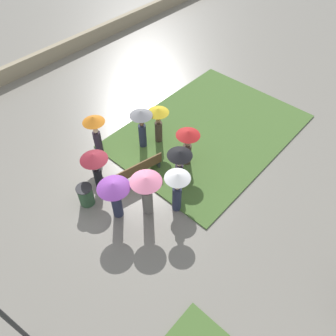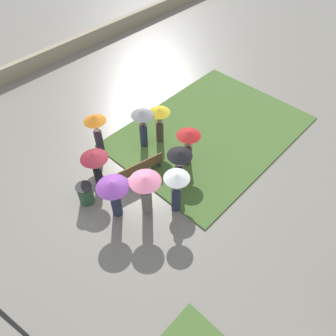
{
  "view_description": "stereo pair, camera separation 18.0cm",
  "coord_description": "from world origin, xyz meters",
  "px_view_note": "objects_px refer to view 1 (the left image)",
  "views": [
    {
      "loc": [
        4.67,
        7.07,
        10.26
      ],
      "look_at": [
        -1.55,
        1.44,
        0.92
      ],
      "focal_mm": 35.0,
      "sensor_mm": 36.0,
      "label": 1
    },
    {
      "loc": [
        4.54,
        7.2,
        10.26
      ],
      "look_at": [
        -1.55,
        1.44,
        0.92
      ],
      "focal_mm": 35.0,
      "sensor_mm": 36.0,
      "label": 2
    }
  ],
  "objects_px": {
    "crowd_person_maroon": "(95,162)",
    "crowd_person_pink": "(147,189)",
    "park_bench": "(140,168)",
    "crowd_person_purple": "(114,192)",
    "crowd_person_black": "(179,162)",
    "trash_bin": "(86,195)",
    "crowd_person_orange": "(95,128)",
    "crowd_person_white": "(177,186)",
    "crowd_person_red": "(188,142)",
    "crowd_person_grey": "(142,122)",
    "crowd_person_yellow": "(158,119)"
  },
  "relations": [
    {
      "from": "crowd_person_pink",
      "to": "crowd_person_maroon",
      "type": "bearing_deg",
      "value": 32.29
    },
    {
      "from": "crowd_person_purple",
      "to": "trash_bin",
      "type": "bearing_deg",
      "value": 20.76
    },
    {
      "from": "crowd_person_yellow",
      "to": "crowd_person_black",
      "type": "xyz_separation_m",
      "value": [
        1.35,
        2.36,
        0.08
      ]
    },
    {
      "from": "park_bench",
      "to": "crowd_person_pink",
      "type": "distance_m",
      "value": 1.95
    },
    {
      "from": "crowd_person_pink",
      "to": "crowd_person_yellow",
      "type": "relative_size",
      "value": 1.05
    },
    {
      "from": "crowd_person_purple",
      "to": "park_bench",
      "type": "bearing_deg",
      "value": -67.12
    },
    {
      "from": "crowd_person_red",
      "to": "crowd_person_white",
      "type": "bearing_deg",
      "value": -108.62
    },
    {
      "from": "trash_bin",
      "to": "crowd_person_orange",
      "type": "distance_m",
      "value": 2.92
    },
    {
      "from": "crowd_person_purple",
      "to": "crowd_person_maroon",
      "type": "distance_m",
      "value": 1.64
    },
    {
      "from": "park_bench",
      "to": "crowd_person_black",
      "type": "relative_size",
      "value": 1.04
    },
    {
      "from": "park_bench",
      "to": "crowd_person_white",
      "type": "distance_m",
      "value": 2.31
    },
    {
      "from": "crowd_person_grey",
      "to": "crowd_person_white",
      "type": "relative_size",
      "value": 1.0
    },
    {
      "from": "crowd_person_white",
      "to": "crowd_person_maroon",
      "type": "relative_size",
      "value": 1.11
    },
    {
      "from": "crowd_person_black",
      "to": "crowd_person_orange",
      "type": "bearing_deg",
      "value": 163.9
    },
    {
      "from": "crowd_person_pink",
      "to": "crowd_person_grey",
      "type": "bearing_deg",
      "value": -19.93
    },
    {
      "from": "crowd_person_red",
      "to": "crowd_person_yellow",
      "type": "bearing_deg",
      "value": 123.63
    },
    {
      "from": "crowd_person_purple",
      "to": "crowd_person_orange",
      "type": "bearing_deg",
      "value": -26.8
    },
    {
      "from": "trash_bin",
      "to": "crowd_person_grey",
      "type": "height_order",
      "value": "crowd_person_grey"
    },
    {
      "from": "park_bench",
      "to": "crowd_person_black",
      "type": "xyz_separation_m",
      "value": [
        -0.69,
        1.48,
        0.87
      ]
    },
    {
      "from": "crowd_person_pink",
      "to": "crowd_person_orange",
      "type": "bearing_deg",
      "value": 9.79
    },
    {
      "from": "trash_bin",
      "to": "crowd_person_orange",
      "type": "xyz_separation_m",
      "value": [
        -2.11,
        -1.8,
        0.92
      ]
    },
    {
      "from": "crowd_person_grey",
      "to": "crowd_person_yellow",
      "type": "xyz_separation_m",
      "value": [
        -0.71,
        0.29,
        -0.11
      ]
    },
    {
      "from": "crowd_person_pink",
      "to": "crowd_person_black",
      "type": "relative_size",
      "value": 1.0
    },
    {
      "from": "crowd_person_orange",
      "to": "crowd_person_maroon",
      "type": "height_order",
      "value": "crowd_person_orange"
    },
    {
      "from": "crowd_person_red",
      "to": "crowd_person_maroon",
      "type": "distance_m",
      "value": 3.72
    },
    {
      "from": "crowd_person_white",
      "to": "crowd_person_orange",
      "type": "bearing_deg",
      "value": 14.09
    },
    {
      "from": "crowd_person_yellow",
      "to": "crowd_person_orange",
      "type": "bearing_deg",
      "value": -20.19
    },
    {
      "from": "crowd_person_purple",
      "to": "crowd_person_red",
      "type": "distance_m",
      "value": 3.69
    },
    {
      "from": "crowd_person_orange",
      "to": "crowd_person_white",
      "type": "bearing_deg",
      "value": 155.24
    },
    {
      "from": "trash_bin",
      "to": "crowd_person_black",
      "type": "height_order",
      "value": "crowd_person_black"
    },
    {
      "from": "crowd_person_pink",
      "to": "crowd_person_red",
      "type": "relative_size",
      "value": 1.07
    },
    {
      "from": "crowd_person_maroon",
      "to": "crowd_person_pink",
      "type": "bearing_deg",
      "value": -154.19
    },
    {
      "from": "crowd_person_red",
      "to": "crowd_person_black",
      "type": "relative_size",
      "value": 0.94
    },
    {
      "from": "crowd_person_yellow",
      "to": "crowd_person_maroon",
      "type": "relative_size",
      "value": 1.03
    },
    {
      "from": "trash_bin",
      "to": "crowd_person_purple",
      "type": "height_order",
      "value": "crowd_person_purple"
    },
    {
      "from": "crowd_person_grey",
      "to": "crowd_person_black",
      "type": "relative_size",
      "value": 1.03
    },
    {
      "from": "park_bench",
      "to": "trash_bin",
      "type": "relative_size",
      "value": 2.27
    },
    {
      "from": "park_bench",
      "to": "crowd_person_orange",
      "type": "height_order",
      "value": "crowd_person_orange"
    },
    {
      "from": "crowd_person_white",
      "to": "crowd_person_black",
      "type": "bearing_deg",
      "value": -38.89
    },
    {
      "from": "crowd_person_orange",
      "to": "crowd_person_maroon",
      "type": "xyz_separation_m",
      "value": [
        1.24,
        1.49,
        -0.03
      ]
    },
    {
      "from": "trash_bin",
      "to": "crowd_person_pink",
      "type": "relative_size",
      "value": 0.46
    },
    {
      "from": "crowd_person_grey",
      "to": "crowd_person_maroon",
      "type": "height_order",
      "value": "crowd_person_grey"
    },
    {
      "from": "crowd_person_purple",
      "to": "crowd_person_red",
      "type": "bearing_deg",
      "value": -91.61
    },
    {
      "from": "trash_bin",
      "to": "crowd_person_yellow",
      "type": "xyz_separation_m",
      "value": [
        -4.34,
        -0.33,
        0.82
      ]
    },
    {
      "from": "park_bench",
      "to": "crowd_person_purple",
      "type": "xyz_separation_m",
      "value": [
        1.86,
        0.72,
        0.84
      ]
    },
    {
      "from": "crowd_person_white",
      "to": "crowd_person_red",
      "type": "xyz_separation_m",
      "value": [
        -2.03,
        -1.22,
        -0.08
      ]
    },
    {
      "from": "crowd_person_black",
      "to": "crowd_person_pink",
      "type": "bearing_deg",
      "value": -120.4
    },
    {
      "from": "park_bench",
      "to": "crowd_person_black",
      "type": "height_order",
      "value": "crowd_person_black"
    },
    {
      "from": "crowd_person_yellow",
      "to": "crowd_person_grey",
      "type": "bearing_deg",
      "value": -9.43
    },
    {
      "from": "crowd_person_orange",
      "to": "crowd_person_white",
      "type": "height_order",
      "value": "crowd_person_white"
    }
  ]
}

